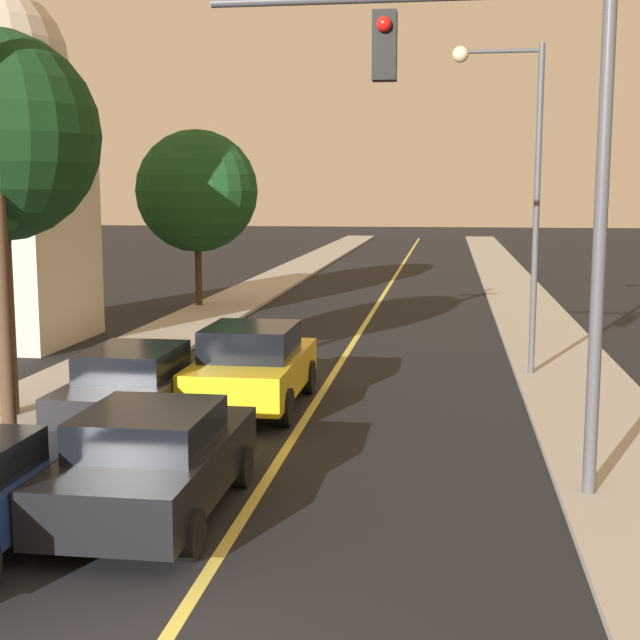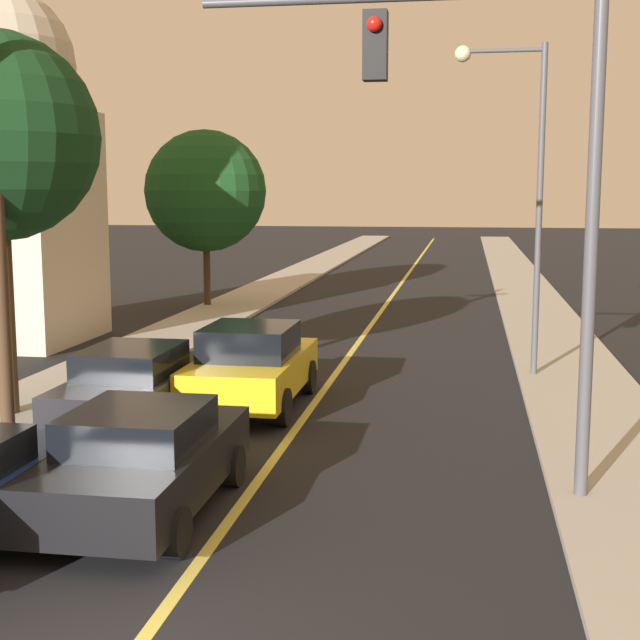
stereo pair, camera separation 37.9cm
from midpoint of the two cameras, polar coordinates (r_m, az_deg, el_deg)
name	(u,v)px [view 2 (the right image)]	position (r m, az deg, el deg)	size (l,w,h in m)	color
road_surface	(404,280)	(42.86, 5.64, 2.56)	(8.32, 80.00, 0.01)	black
sidewalk_left	(293,277)	(43.54, -1.49, 2.76)	(2.50, 80.00, 0.12)	#9E998E
sidewalk_right	(519,281)	(42.85, 12.88, 2.47)	(2.50, 80.00, 0.12)	#9E998E
car_near_lane_front	(143,460)	(11.95, -10.38, -8.80)	(1.95, 4.17, 1.48)	black
car_near_lane_second	(252,366)	(17.51, -3.78, -2.93)	(2.01, 4.34, 1.65)	gold
car_outer_lane_second	(135,383)	(16.65, -11.12, -4.00)	(1.89, 4.52, 1.44)	black
traffic_signal_mast	(504,149)	(12.19, 12.56, 10.61)	(5.31, 0.42, 6.87)	#47474C
streetlamp_right	(519,165)	(20.44, 13.17, 9.63)	(2.00, 0.36, 7.28)	#47474C
tree_left_far	(205,191)	(32.54, -7.01, 8.19)	(4.37, 4.37, 6.29)	#3D2B1C
domed_building_left	(1,164)	(26.44, -19.34, 9.38)	(4.33, 4.33, 9.79)	#BCB29E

